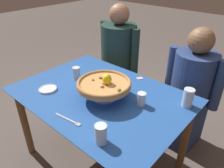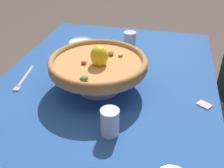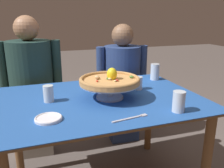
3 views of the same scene
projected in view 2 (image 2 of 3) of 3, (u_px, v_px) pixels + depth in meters
name	position (u px, v px, depth m)	size (l,w,h in m)	color
dining_table	(106.00, 100.00, 1.20)	(1.30, 0.93, 0.71)	brown
pizza_stand	(98.00, 73.00, 1.07)	(0.38, 0.38, 0.10)	#B7B7C1
pizza	(98.00, 62.00, 1.04)	(0.39, 0.39, 0.10)	tan
water_glass_side_right	(110.00, 124.00, 0.86)	(0.06, 0.06, 0.09)	white
water_glass_side_left	(130.00, 43.00, 1.39)	(0.06, 0.06, 0.10)	silver
side_plate	(81.00, 43.00, 1.48)	(0.14, 0.14, 0.02)	white
dinner_fork	(24.00, 79.00, 1.16)	(0.21, 0.05, 0.01)	#B7B7C1
sugar_packet	(204.00, 105.00, 1.01)	(0.05, 0.04, 0.01)	beige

